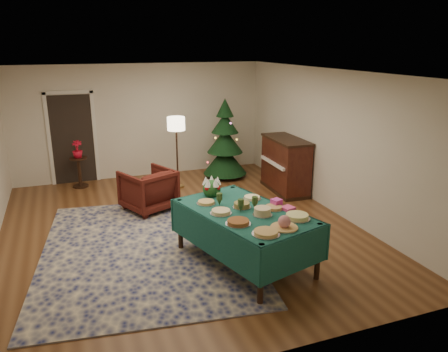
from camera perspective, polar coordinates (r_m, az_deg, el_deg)
name	(u,v)px	position (r m, az deg, el deg)	size (l,w,h in m)	color
room_shell	(179,155)	(7.39, -5.92, 2.78)	(7.00, 7.00, 7.00)	#593319
doorway	(72,136)	(10.62, -19.20, 4.90)	(1.08, 0.04, 2.16)	black
rug	(146,248)	(7.18, -10.10, -9.25)	(3.20, 4.20, 0.02)	#131A4A
buffet_table	(245,222)	(6.39, 2.71, -5.96)	(1.78, 2.39, 0.83)	black
platter_0	(266,233)	(5.59, 5.50, -7.38)	(0.36, 0.36, 0.05)	silver
platter_1	(284,223)	(5.77, 7.88, -6.15)	(0.37, 0.37, 0.18)	silver
platter_2	(297,217)	(6.12, 9.54, -5.26)	(0.36, 0.36, 0.07)	silver
platter_3	(238,222)	(5.87, 1.87, -6.05)	(0.35, 0.35, 0.06)	silver
platter_4	(262,212)	(6.17, 5.05, -4.66)	(0.28, 0.28, 0.11)	silver
platter_5	(274,208)	(6.42, 6.50, -4.14)	(0.29, 0.29, 0.05)	silver
platter_6	(221,212)	(6.21, -0.40, -4.71)	(0.31, 0.31, 0.06)	silver
platter_7	(242,205)	(6.43, 2.34, -3.84)	(0.27, 0.27, 0.08)	silver
platter_8	(252,198)	(6.79, 3.68, -2.86)	(0.28, 0.28, 0.05)	silver
platter_9	(206,202)	(6.59, -2.35, -3.47)	(0.29, 0.29, 0.05)	silver
goblet_0	(219,199)	(6.49, -0.60, -3.02)	(0.09, 0.09, 0.19)	#2D471E
goblet_1	(255,203)	(6.36, 4.05, -3.48)	(0.09, 0.09, 0.19)	#2D471E
goblet_2	(241,205)	(6.25, 2.21, -3.84)	(0.09, 0.09, 0.19)	#2D471E
napkin_stack	(288,208)	(6.42, 8.33, -4.19)	(0.17, 0.17, 0.04)	#F8448C
gift_box	(276,203)	(6.52, 6.86, -3.49)	(0.13, 0.13, 0.11)	#CE39A3
centerpiece	(212,187)	(6.89, -1.62, -1.43)	(0.30, 0.30, 0.34)	#1E4C1E
armchair	(148,188)	(8.62, -9.87, -1.53)	(0.88, 0.82, 0.90)	#47150F
floor_lamp	(176,128)	(9.68, -6.26, 6.25)	(0.39, 0.39, 1.61)	#A57F3F
side_table	(80,173)	(10.40, -18.35, 0.39)	(0.38, 0.38, 0.69)	black
potted_plant	(78,153)	(10.28, -18.59, 2.86)	(0.22, 0.39, 0.22)	red
christmas_tree	(225,142)	(10.51, 0.13, 4.42)	(1.38, 1.38, 1.92)	black
piano	(285,166)	(9.63, 8.02, 1.35)	(0.70, 1.40, 1.19)	black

